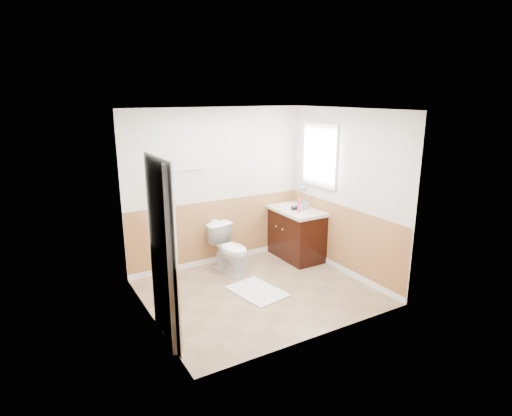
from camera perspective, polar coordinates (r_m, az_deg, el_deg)
floor at (r=6.01m, az=0.38°, el=-11.32°), size 3.00×3.00×0.00m
ceiling at (r=5.38m, az=0.43°, el=13.24°), size 3.00×3.00×0.00m
wall_back at (r=6.69m, az=-5.28°, el=2.76°), size 3.00×0.00×3.00m
wall_front at (r=4.54m, az=8.80°, el=-3.38°), size 3.00×0.00×3.00m
wall_left at (r=5.00m, az=-14.57°, el=-1.96°), size 0.00×3.00×3.00m
wall_right at (r=6.44m, az=11.98°, el=2.00°), size 0.00×3.00×3.00m
wainscot_back at (r=6.88m, az=-5.09°, el=-3.38°), size 3.00×0.00×3.00m
wainscot_front at (r=4.84m, az=8.34°, el=-11.79°), size 3.00×0.00×3.00m
wainscot_left at (r=5.27m, az=-13.89°, el=-9.77°), size 0.00×2.60×2.60m
wainscot_right at (r=6.64m, az=11.55°, el=-4.33°), size 0.00×2.60×2.60m
toilet at (r=6.52m, az=-3.53°, el=-5.61°), size 0.53×0.79×0.74m
bath_mat at (r=6.00m, az=0.14°, el=-11.25°), size 0.68×0.88×0.02m
vanity_cabinet at (r=7.15m, az=5.17°, el=-3.47°), size 0.55×1.10×0.80m
vanity_knob_left at (r=6.87m, az=3.64°, el=-2.93°), size 0.03×0.03×0.03m
vanity_knob_right at (r=7.03m, az=2.73°, el=-2.49°), size 0.03×0.03×0.03m
countertop at (r=7.03m, az=5.19°, el=-0.20°), size 0.60×1.15×0.05m
sink_basin at (r=7.14m, az=4.57°, el=0.36°), size 0.36×0.36×0.02m
faucet at (r=7.23m, az=5.75°, el=1.00°), size 0.02×0.02×0.14m
lotion_bottle at (r=6.74m, az=5.85°, el=0.30°), size 0.05×0.05×0.22m
soap_dispenser at (r=6.95m, az=6.80°, el=0.61°), size 0.10×0.10×0.19m
hair_dryer_body at (r=6.91m, az=5.41°, el=0.04°), size 0.14×0.07×0.07m
hair_dryer_handle at (r=6.93m, az=5.04°, el=-0.17°), size 0.03×0.03×0.07m
mirror_panel at (r=7.20m, az=6.10°, el=6.06°), size 0.02×0.35×0.90m
window_frame at (r=6.77m, az=8.68°, el=7.10°), size 0.04×0.80×1.00m
window_glass at (r=6.78m, az=8.79°, el=7.11°), size 0.01×0.70×0.90m
door at (r=4.69m, az=-11.67°, el=-5.90°), size 0.29×0.78×2.04m
door_frame at (r=4.67m, az=-12.56°, el=-5.93°), size 0.02×0.92×2.10m
door_knob at (r=5.03m, az=-12.20°, el=-5.33°), size 0.06×0.06×0.06m
towel_bar at (r=6.36m, az=-9.66°, el=5.18°), size 0.62×0.02×0.02m
tp_holder_bar at (r=6.72m, az=-5.68°, el=-2.04°), size 0.14×0.02×0.02m
tp_roll at (r=6.72m, az=-5.68°, el=-2.04°), size 0.10×0.11×0.11m
tp_sheet at (r=6.76m, az=-5.66°, el=-2.93°), size 0.10×0.01×0.16m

